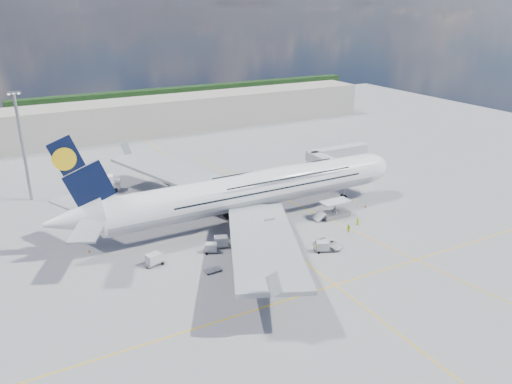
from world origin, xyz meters
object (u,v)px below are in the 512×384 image
dolly_nose_near (282,248)px  baggage_tug (256,260)px  crew_nose (330,189)px  crew_loader (349,229)px  cone_nose (365,206)px  dolly_row_b (211,248)px  light_mast (23,146)px  dolly_nose_far (323,246)px  cone_wing_right_outer (262,282)px  cone_wing_left_outer (179,199)px  crew_wing (242,264)px  cone_wing_right_inner (289,250)px  dolly_back (154,259)px  cone_wing_left_inner (200,211)px  jet_bridge (334,157)px  crew_tug (317,248)px  airliner (251,190)px  crew_van (358,221)px  catering_truck_outer (106,184)px  cargo_loader (334,211)px  dolly_row_a (221,241)px  service_van (329,244)px  cone_tail (89,251)px  dolly_row_c (213,270)px  catering_truck_inner (209,186)px

dolly_nose_near → baggage_tug: size_ratio=1.17×
crew_nose → crew_loader: bearing=-161.2°
baggage_tug → cone_nose: (34.30, 11.12, -0.50)m
dolly_row_b → crew_nose: size_ratio=1.67×
light_mast → dolly_nose_far: 71.57m
cone_wing_right_outer → cone_wing_left_outer: bearing=88.5°
dolly_row_b → crew_wing: dolly_row_b is taller
crew_nose → crew_wing: bearing=169.0°
cone_wing_right_inner → dolly_row_b: bearing=152.4°
dolly_back → crew_nose: 51.28m
dolly_nose_near → cone_wing_left_inner: bearing=94.8°
jet_bridge → light_mast: 74.11m
crew_tug → airliner: bearing=104.5°
dolly_back → cone_wing_left_outer: size_ratio=6.92×
crew_van → cone_wing_left_outer: 42.11m
cone_nose → airliner: bearing=166.6°
catering_truck_outer → cargo_loader: bearing=-27.8°
crew_nose → cone_wing_right_outer: 45.91m
light_mast → dolly_nose_far: (45.20, -54.15, -12.17)m
dolly_row_b → cone_wing_right_inner: dolly_row_b is taller
dolly_row_a → crew_nose: dolly_row_a is taller
dolly_nose_near → dolly_row_a: bearing=136.1°
dolly_nose_near → dolly_nose_far: bearing=-45.2°
dolly_row_a → cone_nose: dolly_row_a is taller
jet_bridge → cone_wing_right_outer: (-40.25, -34.76, -6.54)m
dolly_back → catering_truck_outer: catering_truck_outer is taller
cargo_loader → dolly_row_a: (-27.58, -1.39, -0.09)m
cone_wing_left_inner → cone_wing_right_inner: cone_wing_right_inner is taller
service_van → cone_wing_right_outer: size_ratio=8.45×
crew_van → crew_nose: bearing=-51.1°
dolly_nose_near → cone_tail: size_ratio=6.29×
airliner → jet_bridge: 31.50m
dolly_row_b → catering_truck_outer: (-9.71, 41.97, 0.92)m
service_van → crew_loader: (6.97, 2.99, 0.25)m
light_mast → crew_van: light_mast is taller
crew_van → crew_tug: bearing=80.3°
dolly_back → cone_nose: size_ratio=7.52×
dolly_nose_near → crew_van: (19.66, 1.95, 0.49)m
dolly_row_a → crew_tug: dolly_row_a is taller
dolly_row_c → crew_loader: (30.24, 0.88, 0.67)m
light_mast → dolly_row_a: 53.78m
cargo_loader → crew_van: 6.13m
airliner → crew_nose: (24.73, 5.36, -5.89)m
airliner → dolly_row_b: bearing=-144.8°
dolly_back → crew_loader: dolly_back is taller
dolly_nose_near → catering_truck_outer: 52.19m
service_van → airliner: bearing=92.4°
airliner → dolly_row_a: bearing=-142.4°
dolly_nose_far → catering_truck_outer: (-28.24, 51.52, 0.86)m
catering_truck_inner → cone_wing_right_outer: size_ratio=11.82×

